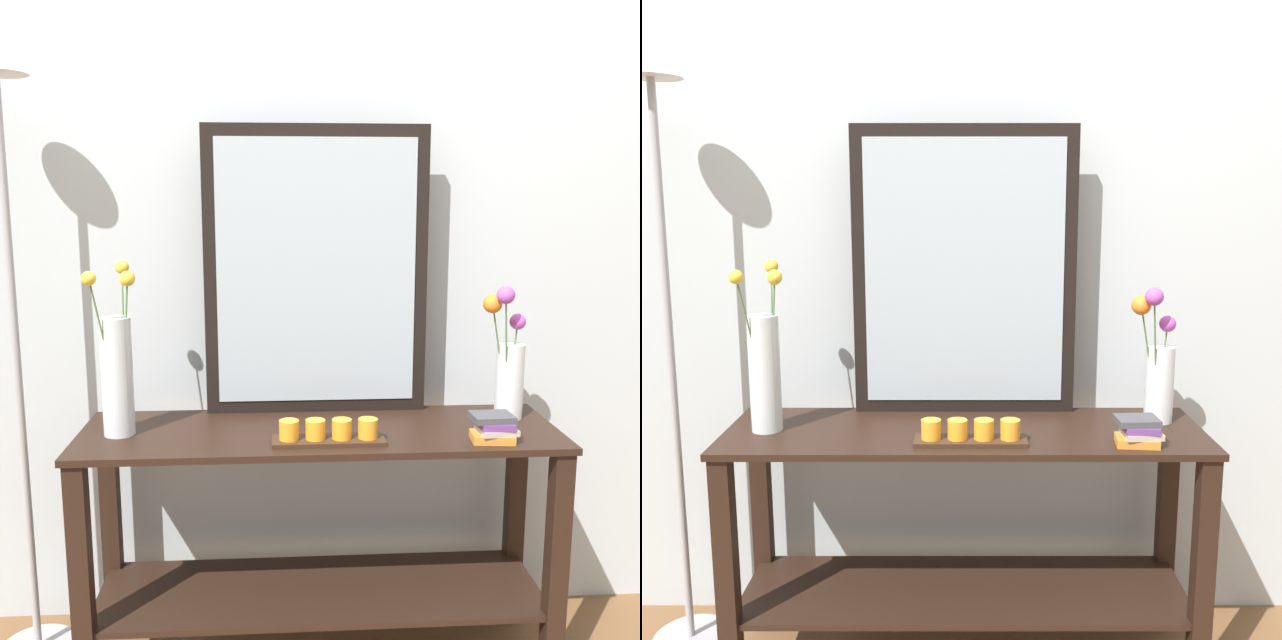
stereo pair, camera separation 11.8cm
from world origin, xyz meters
The scene contains 8 objects.
wall_back centered at (0.00, 0.34, 1.35)m, with size 6.40×0.08×2.70m, color #B2BCC1.
console_table centered at (0.00, 0.00, 0.48)m, with size 1.42×0.43×0.76m.
mirror_leaning centered at (0.00, 0.18, 1.21)m, with size 0.70×0.03×0.90m.
tall_vase_left centered at (-0.59, -0.01, 0.95)m, with size 0.13×0.19×0.50m.
vase_right centered at (0.59, 0.07, 0.93)m, with size 0.15×0.14×0.42m.
candle_tray centered at (0.02, -0.12, 0.79)m, with size 0.32×0.09×0.07m.
book_stack centered at (0.48, -0.13, 0.80)m, with size 0.13×0.10×0.08m.
floor_lamp centered at (-0.90, 0.09, 1.27)m, with size 0.24×0.24×1.88m.
Camera 1 is at (-0.13, -1.97, 1.43)m, focal length 38.86 mm.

